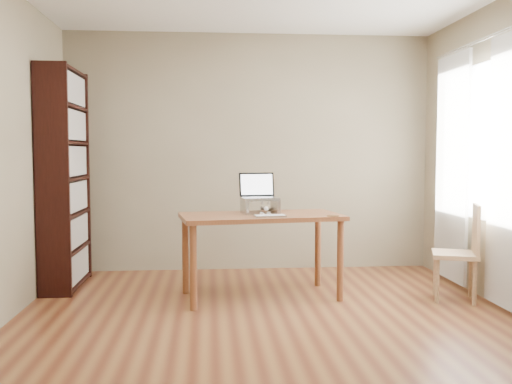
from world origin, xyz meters
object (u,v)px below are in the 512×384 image
(keyboard, at_px, (270,216))
(cat, at_px, (262,207))
(desk, at_px, (261,225))
(bookshelf, at_px, (65,179))
(laptop, at_px, (259,192))
(chair, at_px, (462,249))

(keyboard, bearing_deg, cat, 90.76)
(desk, xyz_separation_m, keyboard, (0.06, -0.22, 0.11))
(desk, bearing_deg, bookshelf, 154.49)
(bookshelf, distance_m, cat, 1.93)
(laptop, bearing_deg, desk, -98.58)
(keyboard, relative_size, chair, 0.33)
(bookshelf, height_order, cat, bookshelf)
(bookshelf, bearing_deg, laptop, -12.93)
(bookshelf, xyz_separation_m, cat, (1.86, -0.45, -0.24))
(bookshelf, bearing_deg, desk, -16.93)
(bookshelf, xyz_separation_m, desk, (1.84, -0.56, -0.40))
(desk, height_order, keyboard, keyboard)
(laptop, bearing_deg, cat, -61.19)
(bookshelf, height_order, desk, bookshelf)
(keyboard, bearing_deg, laptop, 93.56)
(laptop, distance_m, keyboard, 0.41)
(desk, bearing_deg, keyboard, -83.94)
(laptop, bearing_deg, chair, -20.88)
(cat, bearing_deg, chair, -17.05)
(laptop, distance_m, cat, 0.14)
(desk, distance_m, cat, 0.19)
(bookshelf, height_order, chair, bookshelf)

